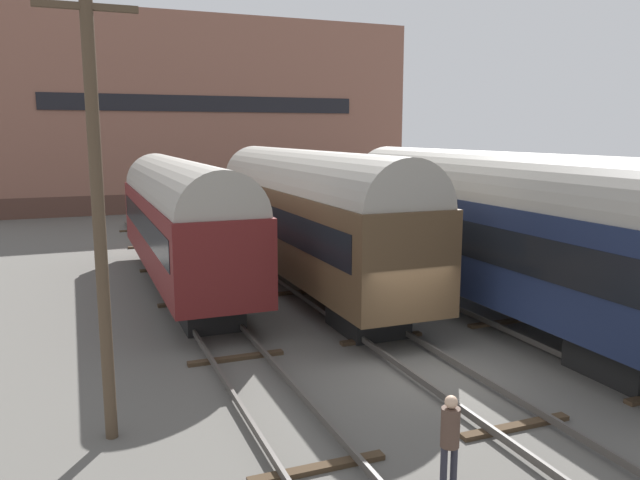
{
  "coord_description": "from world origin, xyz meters",
  "views": [
    {
      "loc": [
        -8.17,
        -12.64,
        6.01
      ],
      "look_at": [
        0.0,
        7.92,
        2.2
      ],
      "focal_mm": 35.0,
      "sensor_mm": 36.0,
      "label": 1
    }
  ],
  "objects_px": {
    "train_car_brown": "(310,213)",
    "utility_pole": "(97,196)",
    "train_car_maroon": "(181,216)",
    "train_car_navy": "(499,226)",
    "person_worker": "(450,434)"
  },
  "relations": [
    {
      "from": "train_car_brown",
      "to": "utility_pole",
      "type": "distance_m",
      "value": 12.21
    },
    {
      "from": "utility_pole",
      "to": "train_car_brown",
      "type": "bearing_deg",
      "value": 50.11
    },
    {
      "from": "utility_pole",
      "to": "train_car_navy",
      "type": "bearing_deg",
      "value": 17.24
    },
    {
      "from": "person_worker",
      "to": "utility_pole",
      "type": "height_order",
      "value": "utility_pole"
    },
    {
      "from": "train_car_maroon",
      "to": "person_worker",
      "type": "height_order",
      "value": "train_car_maroon"
    },
    {
      "from": "train_car_navy",
      "to": "person_worker",
      "type": "xyz_separation_m",
      "value": [
        -6.93,
        -7.88,
        -2.04
      ]
    },
    {
      "from": "person_worker",
      "to": "train_car_navy",
      "type": "bearing_deg",
      "value": 48.67
    },
    {
      "from": "train_car_maroon",
      "to": "train_car_navy",
      "type": "relative_size",
      "value": 0.95
    },
    {
      "from": "train_car_navy",
      "to": "train_car_maroon",
      "type": "bearing_deg",
      "value": 138.1
    },
    {
      "from": "train_car_maroon",
      "to": "person_worker",
      "type": "distance_m",
      "value": 15.94
    },
    {
      "from": "person_worker",
      "to": "train_car_maroon",
      "type": "bearing_deg",
      "value": 96.61
    },
    {
      "from": "train_car_maroon",
      "to": "person_worker",
      "type": "xyz_separation_m",
      "value": [
        1.82,
        -15.73,
        -1.82
      ]
    },
    {
      "from": "train_car_navy",
      "to": "utility_pole",
      "type": "xyz_separation_m",
      "value": [
        -12.12,
        -3.76,
        1.76
      ]
    },
    {
      "from": "train_car_brown",
      "to": "train_car_maroon",
      "type": "bearing_deg",
      "value": 151.83
    },
    {
      "from": "train_car_brown",
      "to": "utility_pole",
      "type": "xyz_separation_m",
      "value": [
        -7.75,
        -9.27,
        1.78
      ]
    }
  ]
}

